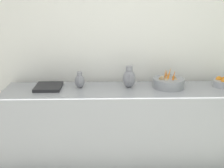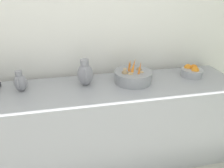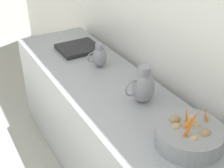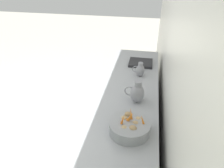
{
  "view_description": "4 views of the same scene",
  "coord_description": "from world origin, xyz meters",
  "px_view_note": "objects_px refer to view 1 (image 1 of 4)",
  "views": [
    {
      "loc": [
        1.61,
        -0.33,
        1.89
      ],
      "look_at": [
        -1.46,
        -0.24,
        0.96
      ],
      "focal_mm": 45.87,
      "sensor_mm": 36.0,
      "label": 1
    },
    {
      "loc": [
        0.22,
        -0.16,
        1.75
      ],
      "look_at": [
        -1.39,
        0.17,
        0.96
      ],
      "focal_mm": 33.51,
      "sensor_mm": 36.0,
      "label": 2
    },
    {
      "loc": [
        -0.58,
        1.32,
        2.02
      ],
      "look_at": [
        -1.45,
        -0.16,
        0.99
      ],
      "focal_mm": 49.74,
      "sensor_mm": 36.0,
      "label": 3
    },
    {
      "loc": [
        -1.68,
        1.74,
        2.17
      ],
      "look_at": [
        -1.34,
        -0.02,
        1.08
      ],
      "focal_mm": 32.32,
      "sensor_mm": 36.0,
      "label": 4
    }
  ],
  "objects_px": {
    "orange_bowl": "(222,83)",
    "metal_pitcher_short": "(80,81)",
    "vegetable_colander": "(168,83)",
    "metal_pitcher_tall": "(129,78)"
  },
  "relations": [
    {
      "from": "vegetable_colander",
      "to": "metal_pitcher_tall",
      "type": "bearing_deg",
      "value": -92.82
    },
    {
      "from": "orange_bowl",
      "to": "metal_pitcher_short",
      "type": "distance_m",
      "value": 1.69
    },
    {
      "from": "vegetable_colander",
      "to": "metal_pitcher_tall",
      "type": "height_order",
      "value": "metal_pitcher_tall"
    },
    {
      "from": "metal_pitcher_tall",
      "to": "metal_pitcher_short",
      "type": "xyz_separation_m",
      "value": [
        0.01,
        -0.58,
        -0.03
      ]
    },
    {
      "from": "orange_bowl",
      "to": "metal_pitcher_short",
      "type": "relative_size",
      "value": 1.13
    },
    {
      "from": "vegetable_colander",
      "to": "metal_pitcher_short",
      "type": "bearing_deg",
      "value": -90.84
    },
    {
      "from": "orange_bowl",
      "to": "metal_pitcher_tall",
      "type": "bearing_deg",
      "value": -90.18
    },
    {
      "from": "vegetable_colander",
      "to": "orange_bowl",
      "type": "distance_m",
      "value": 0.65
    },
    {
      "from": "metal_pitcher_short",
      "to": "orange_bowl",
      "type": "bearing_deg",
      "value": 90.14
    },
    {
      "from": "metal_pitcher_short",
      "to": "vegetable_colander",
      "type": "bearing_deg",
      "value": 89.16
    }
  ]
}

